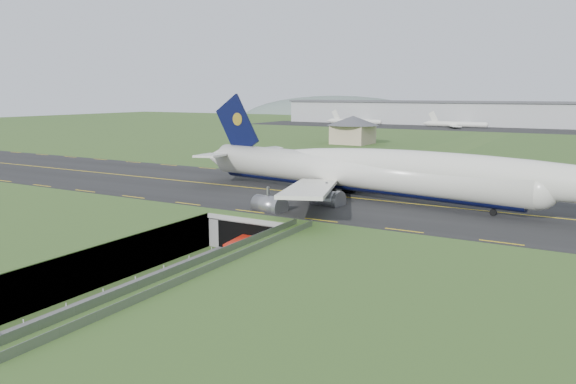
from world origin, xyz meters
The scene contains 10 objects.
ground centered at (0.00, 0.00, 0.00)m, with size 900.00×900.00×0.00m, color #2D4F1F.
airfield_deck centered at (0.00, 0.00, 3.00)m, with size 800.00×800.00×6.00m, color gray.
trench_road centered at (0.00, -7.50, 0.10)m, with size 12.00×75.00×0.20m, color slate.
taxiway centered at (0.00, 33.00, 6.09)m, with size 800.00×44.00×0.18m, color black.
tunnel_portal centered at (0.00, 16.71, 3.33)m, with size 17.00×22.30×6.00m.
guideway centered at (11.00, -19.11, 5.32)m, with size 3.00×53.00×7.05m.
jumbo_jet centered at (15.03, 32.90, 11.70)m, with size 100.70×63.08×21.14m.
shuttle_tram centered at (0.94, 4.76, 1.64)m, with size 3.72×7.59×2.98m.
service_building centered at (-39.33, 144.24, 12.82)m, with size 22.08×22.08×11.51m.
cargo_terminal centered at (-0.18, 299.41, 13.96)m, with size 320.00×67.00×15.60m.
Camera 1 is at (51.71, -68.43, 26.74)m, focal length 35.00 mm.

